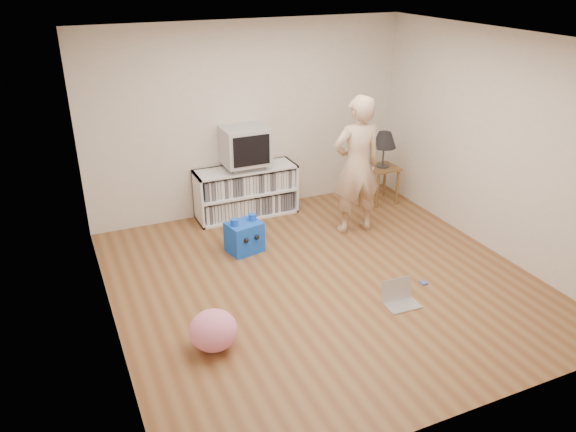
% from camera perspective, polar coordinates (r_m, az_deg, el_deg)
% --- Properties ---
extents(ground, '(4.50, 4.50, 0.00)m').
position_cam_1_polar(ground, '(6.34, 3.55, -6.57)').
color(ground, brown).
rests_on(ground, ground).
extents(walls, '(4.52, 4.52, 2.60)m').
position_cam_1_polar(walls, '(5.78, 3.89, 4.52)').
color(walls, silver).
rests_on(walls, ground).
extents(ceiling, '(4.50, 4.50, 0.01)m').
position_cam_1_polar(ceiling, '(5.47, 4.29, 17.42)').
color(ceiling, white).
rests_on(ceiling, walls).
extents(media_unit, '(1.40, 0.45, 0.70)m').
position_cam_1_polar(media_unit, '(7.80, -4.31, 2.52)').
color(media_unit, white).
rests_on(media_unit, ground).
extents(dvd_deck, '(0.45, 0.35, 0.07)m').
position_cam_1_polar(dvd_deck, '(7.65, -4.36, 5.15)').
color(dvd_deck, gray).
rests_on(dvd_deck, media_unit).
extents(crt_tv, '(0.60, 0.53, 0.50)m').
position_cam_1_polar(crt_tv, '(7.56, -4.42, 7.17)').
color(crt_tv, '#A8A8AD').
rests_on(crt_tv, dvd_deck).
extents(side_table, '(0.42, 0.42, 0.55)m').
position_cam_1_polar(side_table, '(8.29, 9.50, 4.08)').
color(side_table, brown).
rests_on(side_table, ground).
extents(table_lamp, '(0.34, 0.34, 0.52)m').
position_cam_1_polar(table_lamp, '(8.12, 9.76, 7.55)').
color(table_lamp, '#333333').
rests_on(table_lamp, side_table).
extents(person, '(0.68, 0.47, 1.81)m').
position_cam_1_polar(person, '(7.17, 6.99, 5.10)').
color(person, '#CDAB8C').
rests_on(person, ground).
extents(laptop, '(0.36, 0.30, 0.24)m').
position_cam_1_polar(laptop, '(6.04, 11.25, -8.09)').
color(laptop, silver).
rests_on(laptop, ground).
extents(playing_cards, '(0.07, 0.09, 0.02)m').
position_cam_1_polar(playing_cards, '(6.45, 13.58, -6.59)').
color(playing_cards, '#425BB2').
rests_on(playing_cards, ground).
extents(plush_blue, '(0.46, 0.41, 0.47)m').
position_cam_1_polar(plush_blue, '(6.87, -4.46, -2.09)').
color(plush_blue, blue).
rests_on(plush_blue, ground).
extents(plush_pink, '(0.55, 0.55, 0.38)m').
position_cam_1_polar(plush_pink, '(5.28, -7.59, -11.45)').
color(plush_pink, pink).
rests_on(plush_pink, ground).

